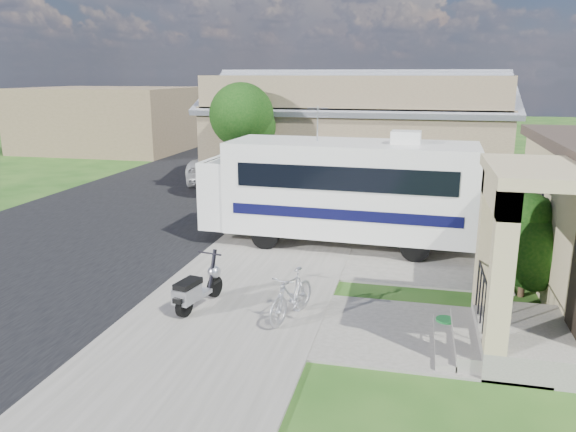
% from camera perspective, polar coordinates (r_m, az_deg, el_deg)
% --- Properties ---
extents(ground, '(120.00, 120.00, 0.00)m').
position_cam_1_polar(ground, '(12.48, -0.39, -8.70)').
color(ground, '#194412').
extents(street_slab, '(9.00, 80.00, 0.02)m').
position_cam_1_polar(street_slab, '(24.00, -12.29, 2.25)').
color(street_slab, black).
rests_on(street_slab, ground).
extents(sidewalk_slab, '(4.00, 80.00, 0.06)m').
position_cam_1_polar(sidewalk_slab, '(22.03, 3.19, 1.55)').
color(sidewalk_slab, '#68655D').
rests_on(sidewalk_slab, ground).
extents(driveway_slab, '(7.00, 6.00, 0.05)m').
position_cam_1_polar(driveway_slab, '(16.44, 8.42, -3.03)').
color(driveway_slab, '#68655D').
rests_on(driveway_slab, ground).
extents(walk_slab, '(4.00, 3.00, 0.05)m').
position_cam_1_polar(walk_slab, '(11.27, 13.68, -11.64)').
color(walk_slab, '#68655D').
rests_on(walk_slab, ground).
extents(warehouse, '(12.50, 8.40, 5.04)m').
position_cam_1_polar(warehouse, '(25.44, 7.07, 7.66)').
color(warehouse, brown).
rests_on(warehouse, ground).
extents(distant_bldg_far, '(10.00, 8.00, 4.00)m').
position_cam_1_polar(distant_bldg_far, '(38.68, -17.72, 9.35)').
color(distant_bldg_far, brown).
rests_on(distant_bldg_far, ground).
extents(distant_bldg_near, '(8.00, 7.00, 3.20)m').
position_cam_1_polar(distant_bldg_near, '(48.62, -8.33, 10.27)').
color(distant_bldg_near, brown).
rests_on(distant_bldg_near, ground).
extents(street_tree_a, '(2.44, 2.40, 4.58)m').
position_cam_1_polar(street_tree_a, '(21.27, -4.43, 9.86)').
color(street_tree_a, '#322416').
rests_on(street_tree_a, ground).
extents(street_tree_b, '(2.44, 2.40, 4.73)m').
position_cam_1_polar(street_tree_b, '(30.92, 1.25, 11.53)').
color(street_tree_b, '#322416').
rests_on(street_tree_b, ground).
extents(street_tree_c, '(2.44, 2.40, 4.42)m').
position_cam_1_polar(street_tree_c, '(39.78, 4.00, 11.69)').
color(street_tree_c, '#322416').
rests_on(street_tree_c, ground).
extents(motorhome, '(7.79, 2.76, 3.95)m').
position_cam_1_polar(motorhome, '(16.15, 5.33, 2.87)').
color(motorhome, silver).
rests_on(motorhome, ground).
extents(shrub, '(1.94, 1.85, 2.38)m').
position_cam_1_polar(shrub, '(13.49, 23.23, -2.63)').
color(shrub, '#322416').
rests_on(shrub, ground).
extents(scooter, '(0.70, 1.65, 1.09)m').
position_cam_1_polar(scooter, '(12.00, -9.27, -7.34)').
color(scooter, black).
rests_on(scooter, ground).
extents(bicycle, '(0.93, 1.72, 1.00)m').
position_cam_1_polar(bicycle, '(11.39, 0.35, -8.31)').
color(bicycle, '#AAAAB2').
rests_on(bicycle, ground).
extents(pickup_truck, '(3.46, 5.99, 1.57)m').
position_cam_1_polar(pickup_truck, '(26.60, -6.40, 5.35)').
color(pickup_truck, silver).
rests_on(pickup_truck, ground).
extents(van, '(2.53, 5.69, 1.62)m').
position_cam_1_polar(van, '(32.29, -3.08, 7.03)').
color(van, silver).
rests_on(van, ground).
extents(garden_hose, '(0.38, 0.38, 0.17)m').
position_cam_1_polar(garden_hose, '(11.66, 15.69, -10.54)').
color(garden_hose, '#156C2B').
rests_on(garden_hose, ground).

